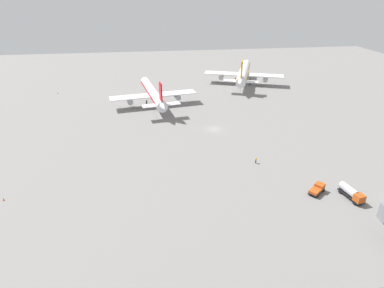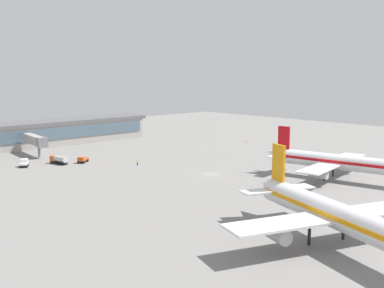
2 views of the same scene
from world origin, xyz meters
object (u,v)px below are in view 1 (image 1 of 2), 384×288
safety_cone_near_gate (3,199)px  pushback_tractor (317,189)px  safety_cone_mid_apron (58,93)px  fuel_truck (351,193)px  ground_crew_worker (256,160)px  airplane_at_gate (153,93)px  airplane_taxiing (244,73)px

safety_cone_near_gate → pushback_tractor: bearing=-5.6°
safety_cone_mid_apron → fuel_truck: bearing=-47.4°
pushback_tractor → ground_crew_worker: pushback_tractor is taller
airplane_at_gate → airplane_taxiing: (43.85, 24.95, 0.50)m
pushback_tractor → safety_cone_mid_apron: (-75.81, 86.23, -0.67)m
ground_crew_worker → safety_cone_near_gate: bearing=61.4°
airplane_taxiing → ground_crew_worker: airplane_taxiing is taller
safety_cone_near_gate → safety_cone_mid_apron: (-6.52, 79.41, 0.00)m
airplane_at_gate → safety_cone_near_gate: bearing=140.5°
fuel_truck → pushback_tractor: (-6.34, 2.96, -0.42)m
ground_crew_worker → safety_cone_mid_apron: (-66.34, 71.32, -0.55)m
safety_cone_near_gate → safety_cone_mid_apron: bearing=94.7°
airplane_at_gate → safety_cone_mid_apron: (-41.10, 20.38, -4.34)m
pushback_tractor → safety_cone_near_gate: pushback_tractor is taller
safety_cone_mid_apron → airplane_at_gate: bearing=-26.4°
airplane_at_gate → pushback_tractor: size_ratio=9.00×
pushback_tractor → fuel_truck: bearing=-62.4°
ground_crew_worker → safety_cone_mid_apron: ground_crew_worker is taller
pushback_tractor → ground_crew_worker: bearing=85.1°
safety_cone_near_gate → safety_cone_mid_apron: 79.68m
safety_cone_mid_apron → pushback_tractor: bearing=-48.7°
safety_cone_mid_apron → safety_cone_near_gate: bearing=-85.3°
pushback_tractor → ground_crew_worker: size_ratio=2.78×
airplane_at_gate → safety_cone_mid_apron: 46.08m
fuel_truck → safety_cone_mid_apron: (-82.15, 89.19, -1.09)m
airplane_at_gate → fuel_truck: size_ratio=6.41×
airplane_taxiing → pushback_tractor: (-9.13, -90.80, -4.17)m
airplane_at_gate → safety_cone_mid_apron: size_ratio=69.74×
airplane_taxiing → safety_cone_mid_apron: (-84.94, -4.57, -4.84)m
airplane_taxiing → safety_cone_near_gate: bearing=157.3°
airplane_at_gate → ground_crew_worker: size_ratio=25.06×
airplane_at_gate → safety_cone_near_gate: (-34.58, -59.03, -4.34)m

